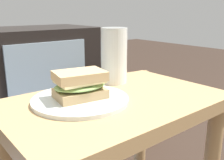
# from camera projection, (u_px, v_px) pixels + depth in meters

# --- Properties ---
(side_table) EXTENTS (0.56, 0.36, 0.46)m
(side_table) POSITION_uv_depth(u_px,v_px,m) (115.00, 131.00, 0.68)
(side_table) COLOR tan
(side_table) RESTS_ON ground
(tv_cabinet) EXTENTS (0.96, 0.46, 0.58)m
(tv_cabinet) POSITION_uv_depth(u_px,v_px,m) (12.00, 82.00, 1.43)
(tv_cabinet) COLOR black
(tv_cabinet) RESTS_ON ground
(plate) EXTENTS (0.24, 0.24, 0.01)m
(plate) POSITION_uv_depth(u_px,v_px,m) (80.00, 100.00, 0.63)
(plate) COLOR silver
(plate) RESTS_ON side_table
(sandwich_front) EXTENTS (0.14, 0.11, 0.07)m
(sandwich_front) POSITION_uv_depth(u_px,v_px,m) (80.00, 85.00, 0.62)
(sandwich_front) COLOR tan
(sandwich_front) RESTS_ON plate
(beer_glass) EXTENTS (0.08, 0.08, 0.17)m
(beer_glass) POSITION_uv_depth(u_px,v_px,m) (114.00, 56.00, 0.78)
(beer_glass) COLOR silver
(beer_glass) RESTS_ON side_table
(paper_bag) EXTENTS (0.24, 0.18, 0.36)m
(paper_bag) POSITION_uv_depth(u_px,v_px,m) (134.00, 108.00, 1.37)
(paper_bag) COLOR tan
(paper_bag) RESTS_ON ground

